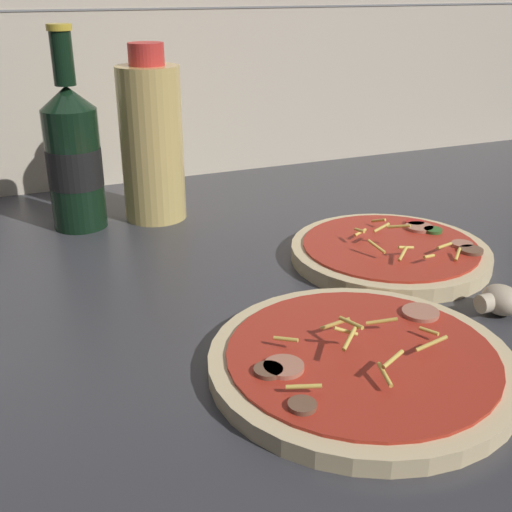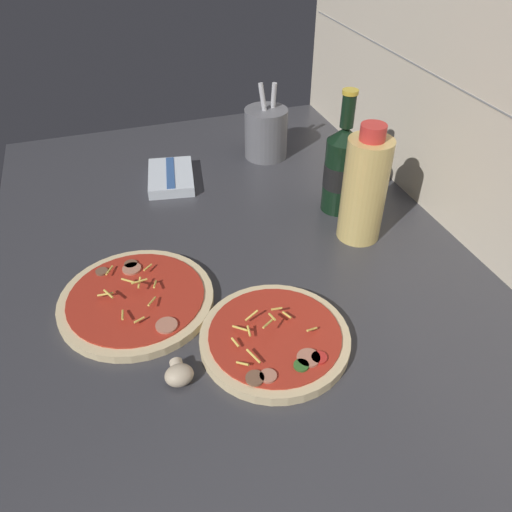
{
  "view_description": "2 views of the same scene",
  "coord_description": "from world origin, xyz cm",
  "px_view_note": "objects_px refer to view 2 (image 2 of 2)",
  "views": [
    {
      "loc": [
        -32.54,
        -60.01,
        33.81
      ],
      "look_at": [
        -7.52,
        -0.41,
        6.14
      ],
      "focal_mm": 45.0,
      "sensor_mm": 36.0,
      "label": 1
    },
    {
      "loc": [
        60.64,
        -19.91,
        63.06
      ],
      "look_at": [
        -5.9,
        2.26,
        7.48
      ],
      "focal_mm": 35.0,
      "sensor_mm": 36.0,
      "label": 2
    }
  ],
  "objects_px": {
    "utensil_crock": "(266,133)",
    "dish_towel": "(171,177)",
    "pizza_far": "(275,339)",
    "oil_bottle": "(364,188)",
    "mushroom_left": "(179,374)",
    "pizza_near": "(137,300)",
    "beer_bottle": "(341,168)"
  },
  "relations": [
    {
      "from": "mushroom_left",
      "to": "oil_bottle",
      "type": "bearing_deg",
      "value": 120.38
    },
    {
      "from": "dish_towel",
      "to": "utensil_crock",
      "type": "bearing_deg",
      "value": 102.08
    },
    {
      "from": "utensil_crock",
      "to": "dish_towel",
      "type": "height_order",
      "value": "utensil_crock"
    },
    {
      "from": "beer_bottle",
      "to": "utensil_crock",
      "type": "relative_size",
      "value": 1.39
    },
    {
      "from": "pizza_near",
      "to": "utensil_crock",
      "type": "distance_m",
      "value": 0.61
    },
    {
      "from": "mushroom_left",
      "to": "dish_towel",
      "type": "relative_size",
      "value": 0.26
    },
    {
      "from": "pizza_far",
      "to": "dish_towel",
      "type": "xyz_separation_m",
      "value": [
        -0.56,
        -0.06,
        0.0
      ]
    },
    {
      "from": "pizza_far",
      "to": "utensil_crock",
      "type": "xyz_separation_m",
      "value": [
        -0.62,
        0.2,
        0.05
      ]
    },
    {
      "from": "utensil_crock",
      "to": "pizza_far",
      "type": "bearing_deg",
      "value": -18.06
    },
    {
      "from": "pizza_far",
      "to": "dish_towel",
      "type": "height_order",
      "value": "pizza_far"
    },
    {
      "from": "beer_bottle",
      "to": "utensil_crock",
      "type": "xyz_separation_m",
      "value": [
        -0.29,
        -0.07,
        -0.04
      ]
    },
    {
      "from": "pizza_far",
      "to": "mushroom_left",
      "type": "distance_m",
      "value": 0.16
    },
    {
      "from": "pizza_near",
      "to": "mushroom_left",
      "type": "relative_size",
      "value": 5.9
    },
    {
      "from": "pizza_near",
      "to": "oil_bottle",
      "type": "relative_size",
      "value": 1.11
    },
    {
      "from": "dish_towel",
      "to": "beer_bottle",
      "type": "bearing_deg",
      "value": 54.58
    },
    {
      "from": "pizza_far",
      "to": "pizza_near",
      "type": "bearing_deg",
      "value": -129.42
    },
    {
      "from": "oil_bottle",
      "to": "pizza_far",
      "type": "bearing_deg",
      "value": -49.76
    },
    {
      "from": "pizza_near",
      "to": "utensil_crock",
      "type": "relative_size",
      "value": 1.4
    },
    {
      "from": "beer_bottle",
      "to": "oil_bottle",
      "type": "relative_size",
      "value": 1.1
    },
    {
      "from": "pizza_near",
      "to": "oil_bottle",
      "type": "height_order",
      "value": "oil_bottle"
    },
    {
      "from": "pizza_near",
      "to": "utensil_crock",
      "type": "height_order",
      "value": "utensil_crock"
    },
    {
      "from": "oil_bottle",
      "to": "dish_towel",
      "type": "relative_size",
      "value": 1.38
    },
    {
      "from": "beer_bottle",
      "to": "utensil_crock",
      "type": "height_order",
      "value": "beer_bottle"
    },
    {
      "from": "pizza_near",
      "to": "pizza_far",
      "type": "height_order",
      "value": "pizza_far"
    },
    {
      "from": "pizza_near",
      "to": "beer_bottle",
      "type": "bearing_deg",
      "value": 109.94
    },
    {
      "from": "pizza_near",
      "to": "dish_towel",
      "type": "height_order",
      "value": "pizza_near"
    },
    {
      "from": "pizza_far",
      "to": "mushroom_left",
      "type": "height_order",
      "value": "pizza_far"
    },
    {
      "from": "pizza_far",
      "to": "mushroom_left",
      "type": "bearing_deg",
      "value": -81.23
    },
    {
      "from": "oil_bottle",
      "to": "pizza_near",
      "type": "bearing_deg",
      "value": -82.29
    },
    {
      "from": "oil_bottle",
      "to": "utensil_crock",
      "type": "height_order",
      "value": "oil_bottle"
    },
    {
      "from": "mushroom_left",
      "to": "dish_towel",
      "type": "bearing_deg",
      "value": 170.35
    },
    {
      "from": "pizza_near",
      "to": "utensil_crock",
      "type": "bearing_deg",
      "value": 138.98
    }
  ]
}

